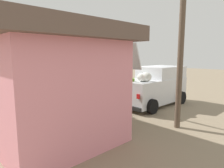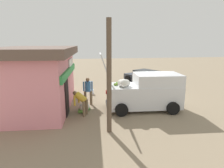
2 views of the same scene
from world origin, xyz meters
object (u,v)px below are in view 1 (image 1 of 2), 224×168
(paint_bucket, at_px, (71,100))
(unloaded_banana_pile, at_px, (106,113))
(parked_sedan, at_px, (101,80))
(customer_bending, at_px, (114,103))
(storefront_bar, at_px, (40,80))
(delivery_van, at_px, (154,86))
(vendor_standing, at_px, (94,92))

(paint_bucket, bearing_deg, unloaded_banana_pile, 170.72)
(parked_sedan, distance_m, customer_bending, 8.64)
(unloaded_banana_pile, distance_m, paint_bucket, 3.30)
(storefront_bar, xyz_separation_m, delivery_van, (-0.85, -5.83, -0.77))
(delivery_van, bearing_deg, unloaded_banana_pile, 86.74)
(paint_bucket, bearing_deg, delivery_van, -140.51)
(vendor_standing, xyz_separation_m, customer_bending, (-1.55, 0.37, -0.17))
(delivery_van, height_order, vendor_standing, delivery_van)
(customer_bending, bearing_deg, storefront_bar, 62.79)
(customer_bending, bearing_deg, parked_sedan, -40.84)
(storefront_bar, bearing_deg, parked_sedan, -56.20)
(storefront_bar, height_order, paint_bucket, storefront_bar)
(paint_bucket, bearing_deg, storefront_bar, 131.04)
(vendor_standing, height_order, unloaded_banana_pile, vendor_standing)
(parked_sedan, bearing_deg, storefront_bar, 123.80)
(storefront_bar, bearing_deg, paint_bucket, -48.96)
(storefront_bar, relative_size, unloaded_banana_pile, 6.98)
(unloaded_banana_pile, xyz_separation_m, paint_bucket, (3.26, -0.53, -0.06))
(delivery_van, bearing_deg, storefront_bar, 81.73)
(customer_bending, distance_m, unloaded_banana_pile, 0.79)
(customer_bending, relative_size, paint_bucket, 3.79)
(customer_bending, height_order, unloaded_banana_pile, customer_bending)
(vendor_standing, bearing_deg, delivery_van, -110.94)
(customer_bending, bearing_deg, vendor_standing, -13.54)
(storefront_bar, distance_m, customer_bending, 2.80)
(paint_bucket, bearing_deg, vendor_standing, 172.65)
(parked_sedan, distance_m, paint_bucket, 5.70)
(delivery_van, bearing_deg, parked_sedan, -19.10)
(parked_sedan, relative_size, customer_bending, 3.59)
(parked_sedan, xyz_separation_m, paint_bucket, (-2.74, 4.99, -0.41))
(delivery_van, relative_size, customer_bending, 3.56)
(unloaded_banana_pile, bearing_deg, parked_sedan, -42.63)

